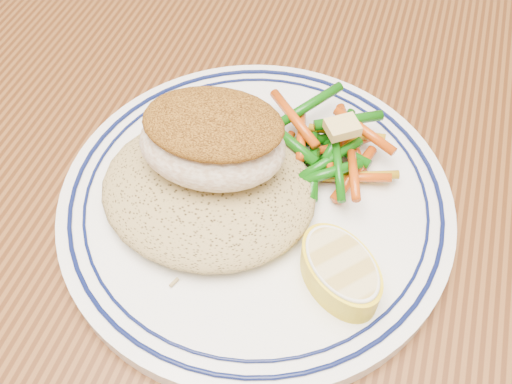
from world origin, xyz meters
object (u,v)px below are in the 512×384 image
(dining_table, at_px, (260,262))
(plate, at_px, (256,201))
(rice_pilaf, at_px, (208,186))
(lemon_wedge, at_px, (340,271))
(vegetable_pile, at_px, (329,146))
(fish_fillet, at_px, (212,139))

(dining_table, bearing_deg, plate, -89.17)
(rice_pilaf, relative_size, lemon_wedge, 1.81)
(plate, relative_size, lemon_wedge, 3.36)
(plate, xyz_separation_m, rice_pilaf, (-0.03, -0.01, 0.02))
(dining_table, relative_size, vegetable_pile, 14.01)
(dining_table, height_order, lemon_wedge, lemon_wedge)
(fish_fillet, distance_m, lemon_wedge, 0.12)
(dining_table, relative_size, lemon_wedge, 18.33)
(dining_table, relative_size, plate, 5.46)
(fish_fillet, xyz_separation_m, vegetable_pile, (0.07, 0.05, -0.03))
(dining_table, distance_m, lemon_wedge, 0.15)
(dining_table, relative_size, fish_fillet, 14.45)
(dining_table, distance_m, rice_pilaf, 0.13)
(plate, xyz_separation_m, fish_fillet, (-0.03, 0.00, 0.05))
(dining_table, xyz_separation_m, plate, (0.00, -0.01, 0.11))
(plate, bearing_deg, vegetable_pile, 51.07)
(rice_pilaf, height_order, vegetable_pile, same)
(plate, xyz_separation_m, lemon_wedge, (0.07, -0.05, 0.02))
(vegetable_pile, bearing_deg, plate, -128.93)
(rice_pilaf, relative_size, vegetable_pile, 1.38)
(fish_fillet, xyz_separation_m, lemon_wedge, (0.10, -0.05, -0.03))
(plate, distance_m, rice_pilaf, 0.04)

